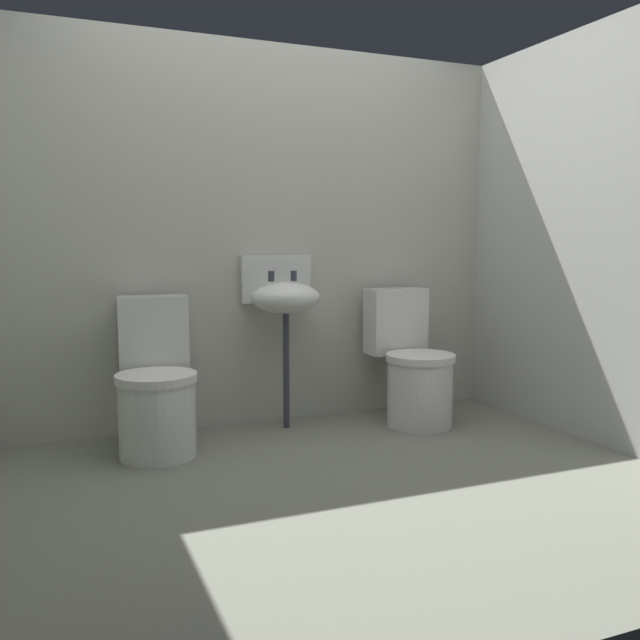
# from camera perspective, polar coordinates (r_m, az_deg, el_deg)

# --- Properties ---
(ground_plane) EXTENTS (3.36, 2.68, 0.08)m
(ground_plane) POSITION_cam_1_polar(r_m,az_deg,el_deg) (3.10, 2.07, -14.30)
(ground_plane) COLOR slate
(wall_back) EXTENTS (3.36, 0.10, 2.19)m
(wall_back) POSITION_cam_1_polar(r_m,az_deg,el_deg) (4.01, -4.98, 7.02)
(wall_back) COLOR #B8BAAB
(wall_back) RESTS_ON ground
(wall_right) EXTENTS (0.10, 2.48, 2.19)m
(wall_right) POSITION_cam_1_polar(r_m,az_deg,el_deg) (3.86, 22.76, 6.54)
(wall_right) COLOR #B2B3AD
(wall_right) RESTS_ON ground
(toilet_left) EXTENTS (0.45, 0.63, 0.78)m
(toilet_left) POSITION_cam_1_polar(r_m,az_deg,el_deg) (3.54, -13.65, -5.71)
(toilet_left) COLOR silver
(toilet_left) RESTS_ON ground
(toilet_right) EXTENTS (0.40, 0.59, 0.78)m
(toilet_right) POSITION_cam_1_polar(r_m,az_deg,el_deg) (4.03, 7.81, -4.05)
(toilet_right) COLOR silver
(toilet_right) RESTS_ON ground
(sink) EXTENTS (0.42, 0.35, 0.99)m
(sink) POSITION_cam_1_polar(r_m,az_deg,el_deg) (3.84, -3.04, 1.98)
(sink) COLOR #373745
(sink) RESTS_ON ground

